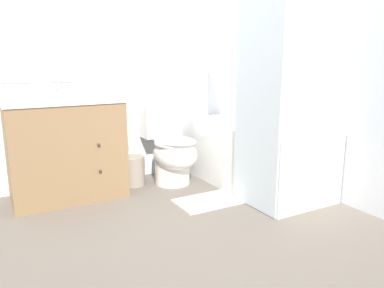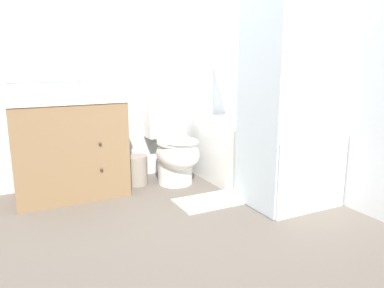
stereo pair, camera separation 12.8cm
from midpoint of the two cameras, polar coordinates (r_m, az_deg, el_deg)
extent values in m
plane|color=#6B6056|center=(2.41, 7.92, -15.58)|extent=(14.00, 14.00, 0.00)
cube|color=silver|center=(3.68, -7.45, 14.30)|extent=(8.00, 0.05, 2.50)
cube|color=#B2BCC6|center=(3.49, -19.06, 16.62)|extent=(0.85, 0.01, 0.93)
cube|color=silver|center=(3.56, 16.94, 13.94)|extent=(0.05, 2.71, 2.50)
cube|color=olive|center=(3.30, -17.16, -0.79)|extent=(0.89, 0.53, 0.80)
cube|color=white|center=(3.23, -17.64, 6.41)|extent=(0.91, 0.55, 0.03)
cylinder|color=white|center=(3.24, -17.60, 5.71)|extent=(0.32, 0.32, 0.10)
sphere|color=#382D23|center=(3.06, -12.66, 0.00)|extent=(0.02, 0.02, 0.02)
sphere|color=#382D23|center=(3.11, -12.47, -3.89)|extent=(0.02, 0.02, 0.02)
cylinder|color=silver|center=(3.43, -18.24, 7.27)|extent=(0.04, 0.04, 0.04)
cylinder|color=silver|center=(3.38, -18.20, 8.27)|extent=(0.02, 0.11, 0.09)
cylinder|color=silver|center=(3.42, -19.16, 7.23)|extent=(0.03, 0.03, 0.04)
cylinder|color=silver|center=(3.44, -17.33, 7.38)|extent=(0.03, 0.03, 0.04)
cylinder|color=white|center=(3.53, -1.56, -4.24)|extent=(0.32, 0.32, 0.22)
ellipsoid|color=white|center=(3.43, -1.15, -1.51)|extent=(0.38, 0.48, 0.29)
torus|color=white|center=(3.41, -1.15, 0.20)|extent=(0.38, 0.38, 0.04)
cube|color=white|center=(3.67, -3.42, 3.82)|extent=(0.34, 0.18, 0.34)
ellipsoid|color=white|center=(3.40, -1.15, 0.56)|extent=(0.36, 0.46, 0.02)
cube|color=white|center=(3.50, 10.43, -1.70)|extent=(0.66, 1.51, 0.57)
cube|color=#ACB1B2|center=(3.44, 10.61, 2.77)|extent=(0.54, 1.39, 0.01)
cube|color=silver|center=(2.81, 11.34, 9.84)|extent=(0.02, 0.52, 2.01)
cylinder|color=gray|center=(3.53, -7.49, -3.95)|extent=(0.21, 0.21, 0.27)
cube|color=silver|center=(3.28, -16.15, 7.65)|extent=(0.14, 0.13, 0.09)
ellipsoid|color=white|center=(3.28, -16.21, 8.65)|extent=(0.06, 0.04, 0.03)
cylinder|color=silver|center=(3.31, -11.10, 8.50)|extent=(0.06, 0.06, 0.16)
cylinder|color=silver|center=(3.30, -11.17, 10.11)|extent=(0.03, 0.03, 0.03)
cube|color=beige|center=(3.09, -22.60, 6.73)|extent=(0.27, 0.18, 0.07)
cube|color=silver|center=(3.04, 14.17, 2.10)|extent=(0.33, 0.19, 0.07)
cube|color=silver|center=(3.11, 4.08, -8.66)|extent=(0.57, 0.33, 0.02)
camera|label=1|loc=(0.06, -88.74, 0.28)|focal=35.00mm
camera|label=2|loc=(0.06, 91.26, -0.28)|focal=35.00mm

